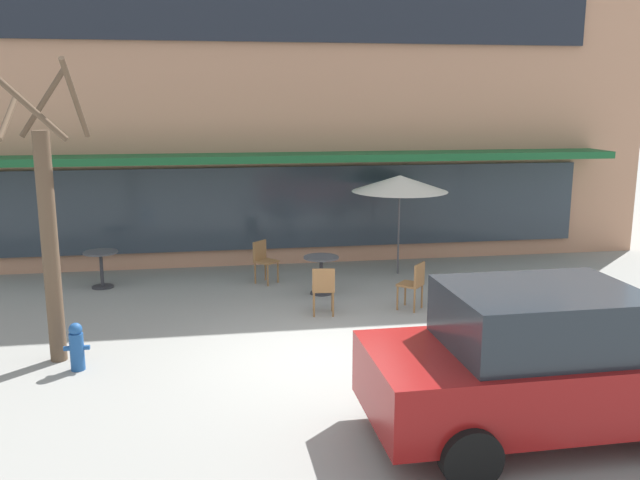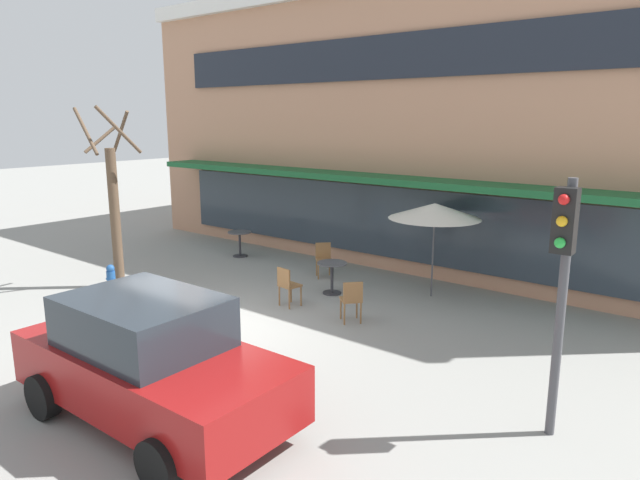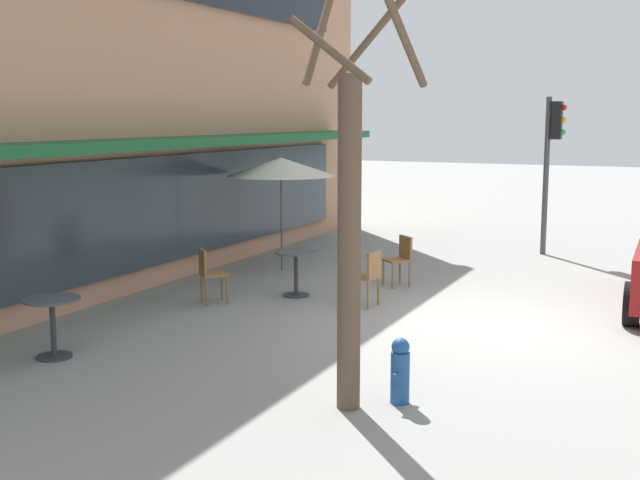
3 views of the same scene
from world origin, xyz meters
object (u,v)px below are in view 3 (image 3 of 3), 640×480
(patio_umbrella_green_folded, at_px, (281,167))
(traffic_light_pole, at_px, (552,149))
(street_tree, at_px, (351,217))
(cafe_chair_1, at_px, (209,271))
(fire_hydrant, at_px, (400,371))
(cafe_table_near_wall, at_px, (296,266))
(cafe_chair_2, at_px, (400,257))
(cafe_table_streetside, at_px, (53,317))
(cafe_chair_0, at_px, (368,274))

(patio_umbrella_green_folded, relative_size, traffic_light_pole, 0.65)
(traffic_light_pole, bearing_deg, street_tree, 178.41)
(cafe_chair_1, relative_size, fire_hydrant, 1.26)
(cafe_table_near_wall, distance_m, cafe_chair_2, 2.00)
(traffic_light_pole, distance_m, fire_hydrant, 10.26)
(cafe_chair_1, bearing_deg, cafe_table_streetside, 177.34)
(cafe_chair_2, bearing_deg, cafe_table_streetside, 157.15)
(cafe_table_near_wall, distance_m, cafe_table_streetside, 4.54)
(cafe_table_near_wall, bearing_deg, cafe_table_streetside, 165.00)
(cafe_table_near_wall, height_order, cafe_chair_1, cafe_chair_1)
(patio_umbrella_green_folded, xyz_separation_m, cafe_chair_2, (-0.43, -2.60, -1.50))
(cafe_table_near_wall, relative_size, cafe_chair_2, 0.85)
(patio_umbrella_green_folded, distance_m, cafe_chair_1, 3.37)
(cafe_chair_0, xyz_separation_m, cafe_chair_1, (-0.88, 2.39, 0.00))
(cafe_chair_0, bearing_deg, fire_hydrant, -153.97)
(cafe_table_streetside, bearing_deg, cafe_chair_0, -31.20)
(cafe_table_streetside, xyz_separation_m, traffic_light_pole, (10.38, -4.31, 1.78))
(cafe_chair_2, bearing_deg, cafe_table_near_wall, 139.09)
(cafe_table_near_wall, xyz_separation_m, street_tree, (-4.43, -2.85, 1.47))
(cafe_chair_1, distance_m, fire_hydrant, 5.25)
(cafe_chair_1, bearing_deg, traffic_light_pole, -30.52)
(cafe_chair_0, xyz_separation_m, fire_hydrant, (-3.90, -1.90, -0.17))
(traffic_light_pole, bearing_deg, cafe_chair_1, 149.48)
(cafe_table_streetside, xyz_separation_m, street_tree, (-0.04, -4.02, 1.47))
(cafe_chair_2, bearing_deg, traffic_light_pole, -22.19)
(fire_hydrant, bearing_deg, cafe_table_streetside, 93.89)
(patio_umbrella_green_folded, bearing_deg, cafe_chair_0, -128.71)
(cafe_chair_1, bearing_deg, patio_umbrella_green_folded, 5.06)
(cafe_table_streetside, height_order, patio_umbrella_green_folded, patio_umbrella_green_folded)
(cafe_table_streetside, height_order, traffic_light_pole, traffic_light_pole)
(cafe_table_near_wall, height_order, cafe_chair_0, cafe_chair_0)
(cafe_chair_0, xyz_separation_m, street_tree, (-4.24, -1.48, 1.46))
(street_tree, relative_size, traffic_light_pole, 1.28)
(cafe_chair_1, bearing_deg, cafe_table_near_wall, -43.84)
(cafe_chair_0, relative_size, street_tree, 0.20)
(patio_umbrella_green_folded, relative_size, cafe_chair_0, 2.47)
(cafe_chair_0, bearing_deg, patio_umbrella_green_folded, 51.29)
(cafe_table_streetside, bearing_deg, cafe_table_near_wall, -15.00)
(street_tree, relative_size, fire_hydrant, 6.19)
(traffic_light_pole, xyz_separation_m, fire_hydrant, (-10.07, -0.14, -1.94))
(cafe_chair_2, distance_m, fire_hydrant, 5.93)
(cafe_table_streetside, xyz_separation_m, cafe_chair_1, (3.32, -0.15, 0.01))
(patio_umbrella_green_folded, bearing_deg, cafe_chair_2, -99.43)
(cafe_chair_2, distance_m, traffic_light_pole, 5.15)
(cafe_table_streetside, xyz_separation_m, fire_hydrant, (0.30, -4.45, -0.16))
(traffic_light_pole, bearing_deg, cafe_chair_2, 157.81)
(cafe_table_near_wall, relative_size, fire_hydrant, 1.08)
(cafe_table_streetside, relative_size, cafe_chair_0, 0.85)
(cafe_chair_2, relative_size, street_tree, 0.20)
(cafe_table_streetside, bearing_deg, patio_umbrella_green_folded, 1.01)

